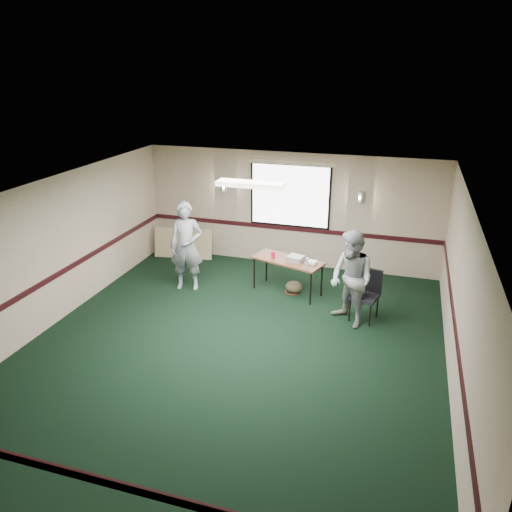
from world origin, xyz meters
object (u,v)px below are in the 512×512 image
(folding_table, at_px, (288,262))
(person_right, at_px, (351,279))
(person_left, at_px, (186,246))
(conference_chair, at_px, (367,290))
(projector, at_px, (296,258))

(folding_table, bearing_deg, person_right, -17.28)
(folding_table, bearing_deg, person_left, -151.56)
(conference_chair, bearing_deg, folding_table, 173.91)
(conference_chair, height_order, person_left, person_left)
(folding_table, relative_size, conference_chair, 1.66)
(projector, xyz_separation_m, person_right, (1.26, -0.96, 0.11))
(folding_table, bearing_deg, conference_chair, -3.52)
(person_left, xyz_separation_m, person_right, (3.54, -0.57, -0.05))
(folding_table, relative_size, projector, 5.06)
(projector, height_order, person_left, person_left)
(folding_table, distance_m, person_left, 2.17)
(folding_table, xyz_separation_m, person_left, (-2.11, -0.42, 0.27))
(person_right, bearing_deg, conference_chair, 93.52)
(conference_chair, xyz_separation_m, person_right, (-0.27, -0.34, 0.34))
(projector, relative_size, person_left, 0.16)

